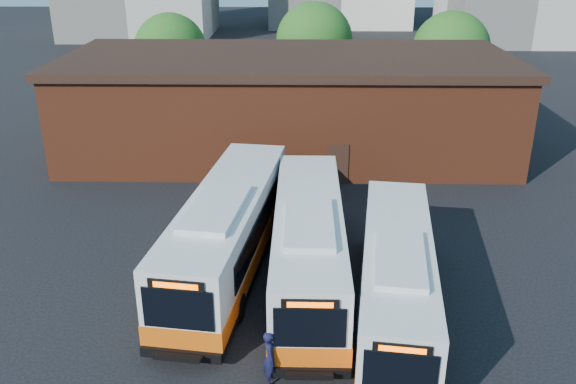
{
  "coord_description": "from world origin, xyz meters",
  "views": [
    {
      "loc": [
        0.69,
        -19.12,
        13.39
      ],
      "look_at": [
        0.28,
        4.21,
        3.56
      ],
      "focal_mm": 38.0,
      "sensor_mm": 36.0,
      "label": 1
    }
  ],
  "objects_px": {
    "bus_east": "(396,280)",
    "transit_worker": "(270,358)",
    "bus_midwest": "(228,234)",
    "bus_mideast": "(308,247)"
  },
  "relations": [
    {
      "from": "bus_east",
      "to": "transit_worker",
      "type": "height_order",
      "value": "bus_east"
    },
    {
      "from": "bus_mideast",
      "to": "transit_worker",
      "type": "distance_m",
      "value": 6.42
    },
    {
      "from": "transit_worker",
      "to": "bus_midwest",
      "type": "bearing_deg",
      "value": 10.51
    },
    {
      "from": "bus_midwest",
      "to": "bus_east",
      "type": "height_order",
      "value": "bus_midwest"
    },
    {
      "from": "bus_mideast",
      "to": "transit_worker",
      "type": "xyz_separation_m",
      "value": [
        -1.28,
        -6.26,
        -0.66
      ]
    },
    {
      "from": "bus_midwest",
      "to": "bus_mideast",
      "type": "height_order",
      "value": "bus_midwest"
    },
    {
      "from": "bus_midwest",
      "to": "bus_east",
      "type": "xyz_separation_m",
      "value": [
        6.67,
        -3.37,
        -0.19
      ]
    },
    {
      "from": "bus_midwest",
      "to": "transit_worker",
      "type": "xyz_separation_m",
      "value": [
        2.13,
        -7.28,
        -0.73
      ]
    },
    {
      "from": "bus_mideast",
      "to": "bus_midwest",
      "type": "bearing_deg",
      "value": 163.71
    },
    {
      "from": "bus_midwest",
      "to": "transit_worker",
      "type": "relative_size",
      "value": 7.2
    }
  ]
}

